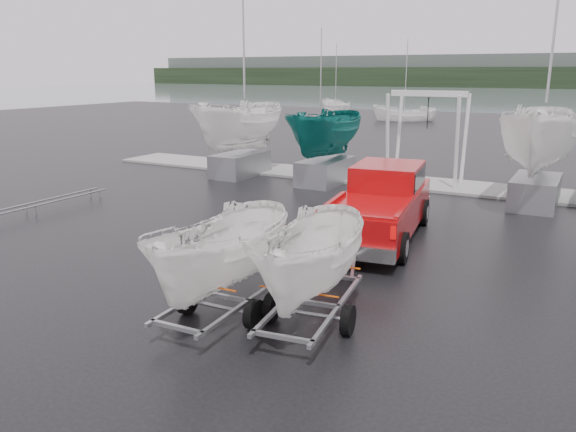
{
  "coord_description": "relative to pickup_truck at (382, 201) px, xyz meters",
  "views": [
    {
      "loc": [
        8.22,
        -11.53,
        4.95
      ],
      "look_at": [
        1.29,
        1.15,
        1.2
      ],
      "focal_mm": 35.0,
      "sensor_mm": 36.0,
      "label": 1
    }
  ],
  "objects": [
    {
      "name": "moored_boat_0",
      "position": [
        -13.01,
        22.92,
        -1.1
      ],
      "size": [
        3.06,
        3.11,
        11.28
      ],
      "rotation": [
        0.0,
        0.0,
        3.42
      ],
      "color": "white",
      "rests_on": "ground"
    },
    {
      "name": "trailer_hitched",
      "position": [
        0.9,
        -6.65,
        1.55
      ],
      "size": [
        1.88,
        3.73,
        4.9
      ],
      "rotation": [
        0.0,
        0.0,
        0.13
      ],
      "color": "gray",
      "rests_on": "ground"
    },
    {
      "name": "keelboat_0",
      "position": [
        -9.47,
        6.51,
        2.84
      ],
      "size": [
        2.49,
        3.2,
        10.66
      ],
      "color": "gray",
      "rests_on": "ground"
    },
    {
      "name": "trailer_parked",
      "position": [
        -0.82,
        -7.22,
        1.59
      ],
      "size": [
        1.8,
        3.64,
        4.96
      ],
      "rotation": [
        0.0,
        0.0,
        0.04
      ],
      "color": "gray",
      "rests_on": "ground"
    },
    {
      "name": "moored_boat_4",
      "position": [
        -21.85,
        45.67,
        -1.1
      ],
      "size": [
        3.67,
        3.68,
        11.42
      ],
      "rotation": [
        0.0,
        0.0,
        3.84
      ],
      "color": "white",
      "rests_on": "ground"
    },
    {
      "name": "dock",
      "position": [
        -2.75,
        8.51,
        -1.06
      ],
      "size": [
        30.0,
        3.0,
        0.12
      ],
      "primitive_type": "cube",
      "color": "#999993",
      "rests_on": "ground"
    },
    {
      "name": "keelboat_1",
      "position": [
        -5.02,
        6.71,
        2.35
      ],
      "size": [
        2.2,
        3.2,
        6.94
      ],
      "color": "gray",
      "rests_on": "ground"
    },
    {
      "name": "keelboat_2",
      "position": [
        3.75,
        6.51,
        3.09
      ],
      "size": [
        2.64,
        3.2,
        10.81
      ],
      "color": "gray",
      "rests_on": "ground"
    },
    {
      "name": "treeline",
      "position": [
        -2.75,
        165.51,
        1.89
      ],
      "size": [
        300.0,
        8.0,
        6.0
      ],
      "primitive_type": "cube",
      "color": "black",
      "rests_on": "ground"
    },
    {
      "name": "ground_plane",
      "position": [
        -2.75,
        -4.49,
        -1.11
      ],
      "size": [
        120.0,
        120.0,
        0.0
      ],
      "primitive_type": "plane",
      "color": "black",
      "rests_on": "ground"
    },
    {
      "name": "moored_boat_1",
      "position": [
        -11.83,
        40.3,
        -1.1
      ],
      "size": [
        3.18,
        3.14,
        11.22
      ],
      "rotation": [
        0.0,
        0.0,
        5.07
      ],
      "color": "white",
      "rests_on": "ground"
    },
    {
      "name": "mast_rack_0",
      "position": [
        -11.75,
        -3.49,
        -0.76
      ],
      "size": [
        0.56,
        6.5,
        0.06
      ],
      "rotation": [
        0.0,
        0.0,
        1.57
      ],
      "color": "gray",
      "rests_on": "ground"
    },
    {
      "name": "lake",
      "position": [
        -2.75,
        95.51,
        -1.11
      ],
      "size": [
        300.0,
        300.0,
        0.0
      ],
      "primitive_type": "plane",
      "color": "slate",
      "rests_on": "ground"
    },
    {
      "name": "boat_hoist",
      "position": [
        -1.01,
        8.51,
        1.56
      ],
      "size": [
        3.3,
        2.18,
        4.12
      ],
      "color": "silver",
      "rests_on": "ground"
    },
    {
      "name": "pickup_truck",
      "position": [
        0.0,
        0.0,
        0.0
      ],
      "size": [
        3.01,
        6.61,
        2.12
      ],
      "rotation": [
        0.0,
        0.0,
        0.13
      ],
      "color": "#9F080B",
      "rests_on": "ground"
    },
    {
      "name": "far_hill",
      "position": [
        -2.75,
        173.51,
        3.89
      ],
      "size": [
        300.0,
        6.0,
        10.0
      ],
      "primitive_type": "cube",
      "color": "#4C5651",
      "rests_on": "ground"
    }
  ]
}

